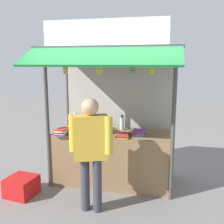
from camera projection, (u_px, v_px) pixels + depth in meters
name	position (u px, v px, depth m)	size (l,w,h in m)	color
ground_plane	(112.00, 182.00, 4.44)	(20.00, 20.00, 0.00)	slate
stall_counter	(112.00, 158.00, 4.36)	(1.95, 0.70, 0.88)	olive
stall_structure	(114.00, 89.00, 4.27)	(2.15, 1.60, 2.60)	#4C4742
water_bottle_mid_left	(97.00, 124.00, 4.42)	(0.07, 0.07, 0.24)	silver
water_bottle_front_right	(76.00, 122.00, 4.41)	(0.09, 0.09, 0.31)	silver
water_bottle_center	(122.00, 123.00, 4.45)	(0.07, 0.07, 0.26)	silver
magazine_stack_far_left	(123.00, 136.00, 4.03)	(0.20, 0.31, 0.04)	orange
magazine_stack_right	(62.00, 132.00, 4.17)	(0.21, 0.29, 0.09)	white
magazine_stack_mid_right	(139.00, 133.00, 4.14)	(0.22, 0.27, 0.07)	blue
magazine_stack_left	(107.00, 130.00, 4.30)	(0.20, 0.26, 0.09)	white
banana_bunch_inner_right	(65.00, 69.00, 3.78)	(0.10, 0.10, 0.28)	#332D23
banana_bunch_leftmost	(151.00, 69.00, 3.51)	(0.10, 0.10, 0.26)	#332D23
banana_bunch_inner_left	(100.00, 69.00, 3.67)	(0.12, 0.12, 0.27)	#332D23
banana_bunch_rightmost	(133.00, 68.00, 3.56)	(0.11, 0.10, 0.25)	#332D23
vendor_person	(91.00, 145.00, 3.42)	(0.60, 0.34, 1.57)	#383842
plastic_crate	(22.00, 186.00, 3.98)	(0.41, 0.41, 0.29)	red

